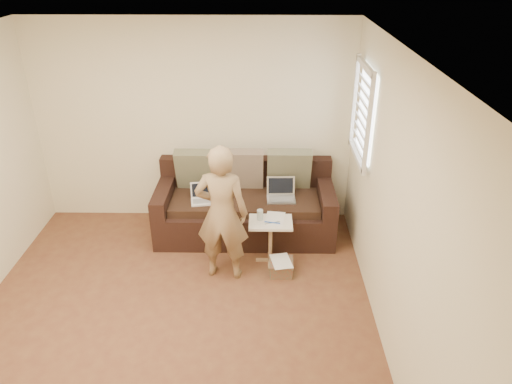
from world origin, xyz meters
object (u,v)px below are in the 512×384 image
at_px(laptop_white, 204,202).
at_px(drinking_glass, 260,215).
at_px(laptop_silver, 281,200).
at_px(person, 222,214).
at_px(sofa, 245,203).
at_px(side_table, 270,241).
at_px(striped_box, 281,267).

xyz_separation_m(laptop_white, drinking_glass, (0.69, -0.43, 0.08)).
height_order(laptop_silver, drinking_glass, drinking_glass).
xyz_separation_m(person, drinking_glass, (0.40, 0.30, -0.18)).
relative_size(laptop_white, drinking_glass, 2.48).
bearing_deg(laptop_white, drinking_glass, -41.60).
distance_m(sofa, laptop_silver, 0.46).
xyz_separation_m(laptop_silver, side_table, (-0.14, -0.54, -0.25)).
relative_size(sofa, striped_box, 8.21).
relative_size(laptop_white, person, 0.19).
bearing_deg(person, side_table, -148.06).
bearing_deg(laptop_white, sofa, 7.24).
bearing_deg(person, laptop_white, -62.37).
distance_m(side_table, drinking_glass, 0.35).
relative_size(laptop_silver, striped_box, 1.29).
bearing_deg(laptop_white, side_table, -39.88).
xyz_separation_m(laptop_silver, laptop_white, (-0.95, -0.07, 0.00)).
xyz_separation_m(laptop_white, striped_box, (0.93, -0.72, -0.44)).
height_order(laptop_white, drinking_glass, drinking_glass).
bearing_deg(sofa, drinking_glass, -71.86).
bearing_deg(drinking_glass, laptop_silver, 62.98).
relative_size(sofa, person, 1.41).
bearing_deg(laptop_silver, sofa, 168.33).
bearing_deg(striped_box, side_table, 116.29).
height_order(sofa, laptop_white, sofa).
height_order(person, drinking_glass, person).
distance_m(laptop_silver, striped_box, 0.90).
relative_size(person, side_table, 2.90).
height_order(drinking_glass, striped_box, drinking_glass).
xyz_separation_m(side_table, striped_box, (0.12, -0.24, -0.19)).
height_order(laptop_white, person, person).
height_order(sofa, drinking_glass, sofa).
relative_size(laptop_silver, drinking_glass, 2.89).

